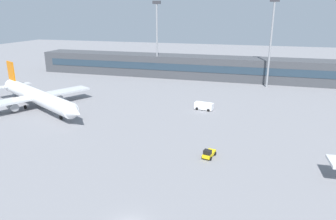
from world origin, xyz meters
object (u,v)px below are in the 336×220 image
at_px(baggage_tug_yellow, 209,154).
at_px(service_van_white, 204,106).
at_px(floodlight_tower_east, 157,35).
at_px(floodlight_tower_west, 271,38).
at_px(airplane_mid, 37,97).

distance_m(baggage_tug_yellow, service_van_white, 30.16).
xyz_separation_m(service_van_white, floodlight_tower_east, (-26.28, 38.41, 16.23)).
relative_size(baggage_tug_yellow, floodlight_tower_west, 0.12).
bearing_deg(baggage_tug_yellow, floodlight_tower_east, 115.41).
height_order(service_van_white, floodlight_tower_west, floodlight_tower_west).
xyz_separation_m(airplane_mid, floodlight_tower_east, (19.13, 50.41, 13.83)).
relative_size(floodlight_tower_west, floodlight_tower_east, 1.01).
distance_m(service_van_white, floodlight_tower_east, 49.29).
distance_m(airplane_mid, baggage_tug_yellow, 54.40).
distance_m(airplane_mid, floodlight_tower_west, 78.94).
height_order(floodlight_tower_west, floodlight_tower_east, floodlight_tower_west).
distance_m(baggage_tug_yellow, floodlight_tower_west, 66.56).
distance_m(airplane_mid, service_van_white, 47.03).
relative_size(service_van_white, floodlight_tower_east, 0.18).
relative_size(baggage_tug_yellow, service_van_white, 0.70).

